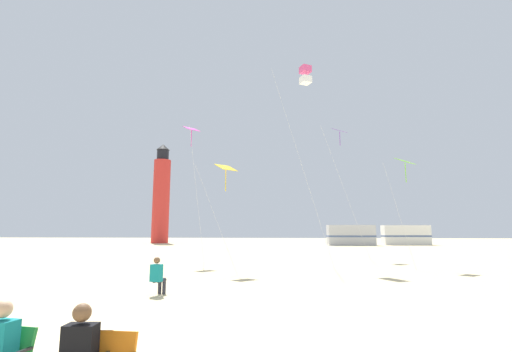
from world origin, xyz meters
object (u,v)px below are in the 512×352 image
object	(u,v)px
kite_diamond_violet	(340,135)
kite_diamond_magenta	(192,134)
rv_van_silver	(351,235)
kite_diamond_lime	(405,165)
kite_flyer_standing	(158,275)
rv_van_white	(406,235)
lighthouse_distant	(161,196)
kite_diamond_gold	(225,171)
kite_box_rainbow	(305,75)

from	to	relation	value
kite_diamond_violet	kite_diamond_magenta	bearing A→B (deg)	-154.03
kite_diamond_magenta	rv_van_silver	distance (m)	33.67
kite_diamond_lime	kite_flyer_standing	bearing A→B (deg)	-137.98
kite_diamond_magenta	rv_van_silver	xyz separation A→B (m)	(14.68, 29.50, -6.96)
kite_diamond_violet	rv_van_white	size ratio (longest dim) A/B	1.53
lighthouse_distant	rv_van_white	xyz separation A→B (m)	(38.21, -4.42, -6.45)
kite_diamond_gold	kite_diamond_lime	bearing A→B (deg)	17.12
rv_van_silver	kite_diamond_violet	bearing A→B (deg)	-103.49
kite_diamond_gold	kite_box_rainbow	bearing A→B (deg)	45.56
kite_diamond_magenta	kite_diamond_violet	world-z (taller)	kite_diamond_violet
kite_diamond_gold	rv_van_white	xyz separation A→B (m)	(19.57, 37.03, -3.57)
kite_flyer_standing	rv_van_silver	world-z (taller)	rv_van_silver
lighthouse_distant	kite_diamond_violet	bearing A→B (deg)	-50.58
kite_flyer_standing	kite_diamond_violet	xyz separation A→B (m)	(7.98, 16.63, 8.69)
kite_diamond_lime	lighthouse_distant	size ratio (longest dim) A/B	0.36
kite_diamond_gold	lighthouse_distant	xyz separation A→B (m)	(-18.64, 41.45, 2.88)
kite_flyer_standing	lighthouse_distant	size ratio (longest dim) A/B	0.07
kite_diamond_violet	kite_box_rainbow	size ratio (longest dim) A/B	0.80
kite_diamond_violet	rv_van_silver	bearing A→B (deg)	79.93
kite_box_rainbow	rv_van_silver	distance (m)	32.76
kite_diamond_magenta	kite_box_rainbow	distance (m)	8.30
kite_diamond_gold	rv_van_silver	size ratio (longest dim) A/B	0.81
kite_diamond_magenta	rv_van_silver	world-z (taller)	kite_diamond_magenta
kite_diamond_lime	rv_van_silver	world-z (taller)	kite_diamond_lime
kite_diamond_violet	lighthouse_distant	xyz separation A→B (m)	(-25.74, 31.32, -1.47)
kite_box_rainbow	kite_diamond_gold	bearing A→B (deg)	-134.44
rv_van_white	rv_van_silver	bearing A→B (deg)	-165.09
kite_diamond_gold	rv_van_white	size ratio (longest dim) A/B	0.82
kite_diamond_gold	rv_van_silver	bearing A→B (deg)	71.70
kite_diamond_violet	rv_van_silver	xyz separation A→B (m)	(4.34, 24.46, -7.91)
kite_diamond_lime	rv_van_white	size ratio (longest dim) A/B	0.93
kite_diamond_magenta	kite_diamond_gold	distance (m)	6.92
kite_diamond_lime	kite_diamond_magenta	size ratio (longest dim) A/B	0.68
kite_diamond_magenta	kite_flyer_standing	bearing A→B (deg)	-78.50
kite_diamond_lime	kite_diamond_violet	size ratio (longest dim) A/B	0.61
lighthouse_distant	rv_van_silver	xyz separation A→B (m)	(30.08, -6.85, -6.45)
kite_flyer_standing	rv_van_white	world-z (taller)	rv_van_white
kite_diamond_lime	rv_van_silver	size ratio (longest dim) A/B	0.92
kite_diamond_magenta	kite_diamond_lime	bearing A→B (deg)	-9.43
kite_flyer_standing	kite_diamond_violet	distance (m)	20.39
kite_diamond_magenta	lighthouse_distant	bearing A→B (deg)	112.97
kite_diamond_gold	lighthouse_distant	distance (m)	45.54
kite_flyer_standing	kite_diamond_gold	world-z (taller)	kite_diamond_gold
kite_flyer_standing	rv_van_silver	distance (m)	42.90
kite_diamond_lime	rv_van_silver	distance (m)	31.97
kite_box_rainbow	rv_van_silver	xyz separation A→B (m)	(7.16, 30.23, -10.40)
kite_diamond_lime	kite_diamond_gold	xyz separation A→B (m)	(-9.62, -2.96, -0.68)
rv_van_white	kite_diamond_violet	bearing A→B (deg)	-116.64
kite_diamond_gold	rv_van_silver	distance (m)	36.61
lighthouse_distant	rv_van_silver	world-z (taller)	lighthouse_distant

